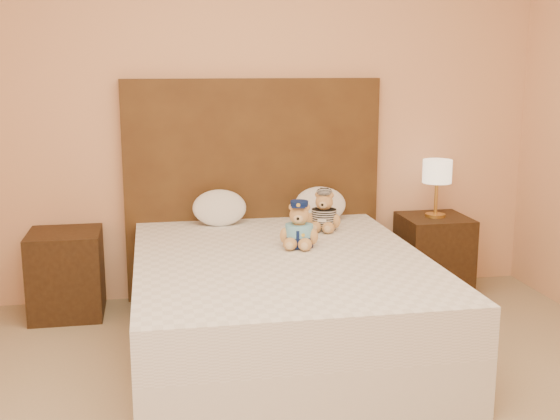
% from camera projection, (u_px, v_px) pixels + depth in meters
% --- Properties ---
extents(room_walls, '(4.04, 4.52, 2.72)m').
position_uv_depth(room_walls, '(313.00, 13.00, 2.93)').
color(room_walls, '#ECAE81').
rests_on(room_walls, ground).
extents(bed, '(1.60, 2.00, 0.55)m').
position_uv_depth(bed, '(280.00, 303.00, 3.96)').
color(bed, white).
rests_on(bed, ground).
extents(headboard, '(1.75, 0.08, 1.50)m').
position_uv_depth(headboard, '(254.00, 189.00, 4.83)').
color(headboard, '#523618').
rests_on(headboard, ground).
extents(nightstand_left, '(0.45, 0.45, 0.55)m').
position_uv_depth(nightstand_left, '(66.00, 274.00, 4.50)').
color(nightstand_left, '#342110').
rests_on(nightstand_left, ground).
extents(nightstand_right, '(0.45, 0.45, 0.55)m').
position_uv_depth(nightstand_right, '(433.00, 255.00, 4.95)').
color(nightstand_right, '#342110').
rests_on(nightstand_right, ground).
extents(lamp, '(0.20, 0.20, 0.40)m').
position_uv_depth(lamp, '(437.00, 174.00, 4.83)').
color(lamp, gold).
rests_on(lamp, nightstand_right).
extents(teddy_police, '(0.29, 0.29, 0.27)m').
position_uv_depth(teddy_police, '(299.00, 224.00, 4.06)').
color(teddy_police, '#AF7744').
rests_on(teddy_police, bed).
extents(teddy_prisoner, '(0.30, 0.29, 0.26)m').
position_uv_depth(teddy_prisoner, '(324.00, 211.00, 4.46)').
color(teddy_prisoner, '#AF7744').
rests_on(teddy_prisoner, bed).
extents(pillow_left, '(0.36, 0.23, 0.25)m').
position_uv_depth(pillow_left, '(219.00, 206.00, 4.63)').
color(pillow_left, white).
rests_on(pillow_left, bed).
extents(pillow_right, '(0.35, 0.23, 0.25)m').
position_uv_depth(pillow_right, '(320.00, 203.00, 4.75)').
color(pillow_right, white).
rests_on(pillow_right, bed).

